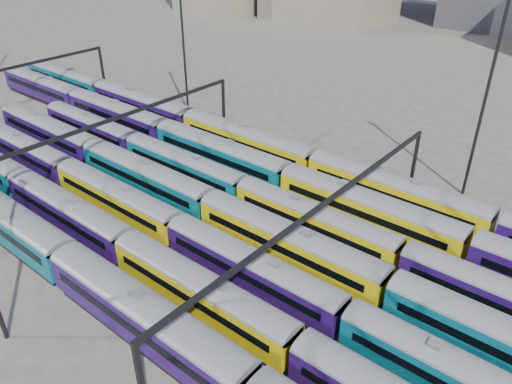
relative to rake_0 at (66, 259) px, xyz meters
The scene contains 12 objects.
ground 16.69m from the rake_0, 65.69° to the left, with size 500.00×500.00×0.00m, color #413D37.
rake_0 is the anchor object (origin of this frame).
rake_1 22.12m from the rake_0, 13.06° to the left, with size 116.54×2.84×4.78m.
rake_2 18.60m from the rake_0, 147.47° to the left, with size 114.32×2.79×4.68m.
rake_3 28.12m from the rake_0, 32.24° to the left, with size 123.70×3.02×5.08m.
rake_4 30.20m from the rake_0, 41.48° to the left, with size 114.25×2.79×4.68m.
rake_5 25.67m from the rake_0, 76.83° to the left, with size 126.03×3.07×5.18m.
rake_6 34.50m from the rake_0, 60.42° to the left, with size 150.18×3.14×5.29m.
gantry_1 20.40m from the rake_0, 131.40° to the left, with size 0.35×40.35×8.03m.
gantry_2 22.86m from the rake_0, 41.80° to the left, with size 0.35×40.35×8.03m.
mast_1 45.10m from the rake_0, 122.11° to the left, with size 1.40×0.50×25.60m.
mast_3 46.05m from the rake_0, 60.82° to the left, with size 1.40×0.50×25.60m.
Camera 1 is at (28.64, -31.45, 30.09)m, focal length 35.00 mm.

